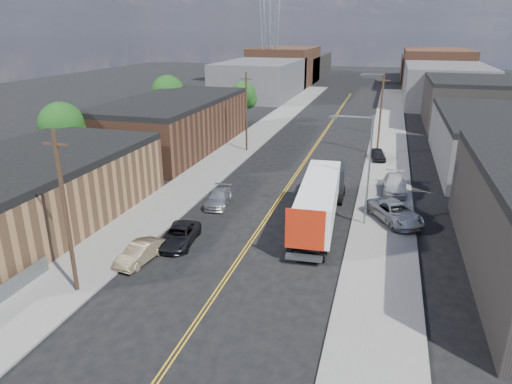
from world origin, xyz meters
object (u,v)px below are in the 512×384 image
Objects in this scene: semi_truck at (322,196)px; car_left_d at (218,198)px; car_right_lot_b at (395,184)px; car_left_c at (179,236)px; car_right_lot_a at (395,212)px; car_left_b at (140,253)px; car_right_lot_c at (378,154)px.

car_left_d is (-9.47, 1.34, -1.62)m from semi_truck.
car_left_c is at bearing -135.41° from car_right_lot_b.
car_left_c is 0.84× the size of car_right_lot_a.
car_right_lot_a is at bearing -7.24° from car_left_d.
car_left_b is 0.88× the size of car_left_d.
car_left_b is at bearing -140.22° from semi_truck.
car_right_lot_b is (16.74, 19.17, 0.26)m from car_left_b.
car_left_d is at bearing 149.24° from car_right_lot_a.
car_right_lot_c reaches higher than car_left_c.
car_left_d is at bearing -155.10° from car_right_lot_b.
semi_truck is 20.73m from car_right_lot_c.
car_right_lot_b is (15.34, 15.91, 0.26)m from car_left_c.
car_right_lot_a is at bearing -93.93° from car_right_lot_c.
semi_truck is 2.70× the size of car_right_lot_a.
car_left_d is at bearing 83.79° from car_left_c.
semi_truck reaches higher than car_right_lot_b.
car_left_c is (-9.47, -6.97, -1.62)m from semi_truck.
car_right_lot_a reaches higher than car_right_lot_c.
car_right_lot_a is (15.37, 8.40, 0.27)m from car_left_c.
semi_truck is 3.33× the size of car_left_d.
car_right_lot_c is at bearing 64.97° from car_right_lot_a.
car_right_lot_c is (13.38, 18.96, 0.13)m from car_left_d.
car_right_lot_a is 1.48× the size of car_right_lot_c.
semi_truck reaches higher than car_left_c.
car_left_b is 33.92m from car_right_lot_c.
car_left_c is at bearing 74.61° from car_left_b.
semi_truck is at bearing -124.74° from car_right_lot_b.
semi_truck reaches higher than car_right_lot_a.
car_left_b is at bearing -104.46° from car_left_d.
car_left_d is at bearing 90.92° from car_left_b.
car_left_b is 1.06× the size of car_right_lot_c.
car_left_d is 0.86× the size of car_right_lot_b.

